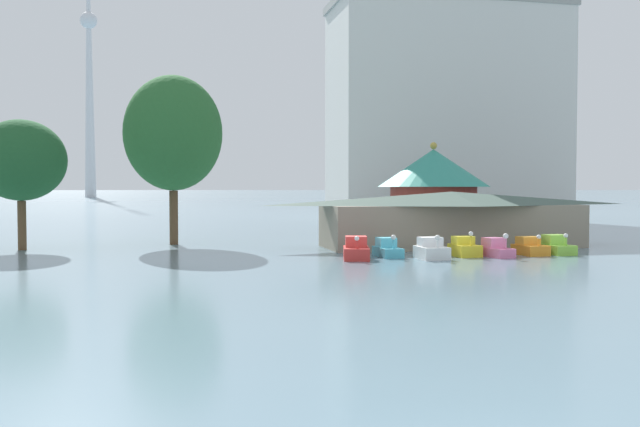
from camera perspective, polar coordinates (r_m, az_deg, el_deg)
pedal_boat_red at (r=44.99m, az=2.95°, el=-2.99°), size 2.23×3.23×1.57m
pedal_boat_cyan at (r=46.75m, az=5.49°, el=-2.90°), size 1.38×2.83×1.53m
pedal_boat_white at (r=45.62m, az=9.03°, el=-2.96°), size 1.74×2.34×1.61m
pedal_boat_yellow at (r=47.81m, az=11.65°, el=-2.77°), size 1.55×2.34×1.72m
pedal_boat_pink at (r=47.81m, az=14.05°, el=-2.83°), size 1.80×2.68×1.62m
pedal_boat_orange at (r=49.79m, az=16.68°, el=-2.67°), size 1.80×2.49×1.45m
pedal_boat_lime at (r=50.91m, az=18.61°, el=-2.56°), size 1.71×2.66×1.50m
boathouse at (r=55.01m, az=10.62°, el=-0.37°), size 21.13×7.39×4.26m
green_roof_pavilion at (r=70.49m, az=9.19°, el=2.22°), size 11.06×11.06×9.05m
shoreline_tree_tall_left at (r=55.73m, az=-23.12°, el=3.98°), size 6.46×6.46×9.54m
shoreline_tree_mid at (r=57.54m, az=-11.84°, el=6.39°), size 7.82×7.82×13.52m
background_building_block at (r=93.15m, az=10.27°, el=8.02°), size 30.14×12.76×28.29m
distant_broadcast_tower at (r=332.12m, az=-18.27°, el=13.21°), size 7.33×7.33×158.67m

